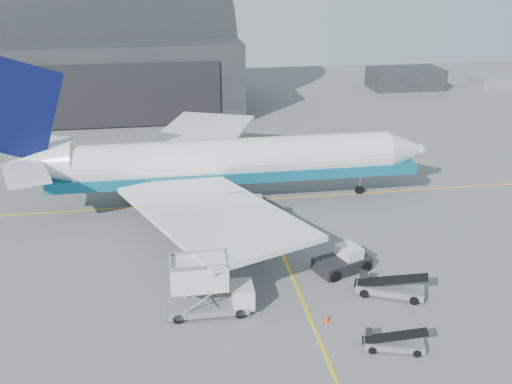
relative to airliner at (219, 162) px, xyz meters
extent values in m
plane|color=#565659|center=(4.27, -20.03, -4.43)|extent=(200.00, 200.00, 0.00)
cube|color=gold|center=(4.27, -0.03, -4.42)|extent=(80.00, 0.25, 0.02)
cube|color=gold|center=(4.27, -22.03, -4.42)|extent=(0.25, 40.00, 0.02)
cube|color=black|center=(-17.73, 44.97, 1.57)|extent=(50.00, 28.00, 12.00)
cube|color=black|center=(-17.73, 30.87, 0.57)|extent=(42.00, 0.40, 9.50)
cube|color=black|center=(42.27, 51.97, -4.43)|extent=(14.00, 8.00, 4.00)
cube|color=gray|center=(59.27, 47.97, -4.43)|extent=(8.00, 6.00, 2.80)
cylinder|color=white|center=(1.85, 0.00, 0.26)|extent=(32.49, 4.33, 4.33)
cone|color=white|center=(20.08, 0.00, 0.26)|extent=(3.97, 4.33, 4.33)
sphere|color=white|center=(21.88, 0.00, 0.26)|extent=(1.26, 1.26, 1.26)
cone|color=white|center=(-17.56, 0.00, 0.80)|extent=(6.32, 4.33, 4.33)
cube|color=black|center=(18.99, 0.00, 0.80)|extent=(2.35, 1.99, 0.63)
cube|color=#0E5875|center=(1.85, 0.00, -1.14)|extent=(37.90, 4.38, 1.08)
cube|color=white|center=(-1.76, -10.83, -0.64)|extent=(16.64, 22.13, 1.32)
cube|color=white|center=(-1.76, 10.83, -0.64)|extent=(16.64, 22.13, 1.32)
cube|color=white|center=(-18.01, -4.06, 1.34)|extent=(5.52, 7.55, 0.32)
cube|color=white|center=(-18.01, 4.06, 1.34)|extent=(5.52, 7.55, 0.32)
cube|color=#070B33|center=(-18.46, 0.00, 6.12)|extent=(8.37, 0.45, 10.40)
cylinder|color=gray|center=(0.94, -7.22, -2.09)|extent=(4.69, 2.44, 2.44)
cylinder|color=gray|center=(0.94, 7.22, -2.09)|extent=(4.69, 2.44, 2.44)
cylinder|color=#A5A5AA|center=(15.38, 0.00, -3.17)|extent=(0.25, 0.25, 2.53)
cylinder|color=black|center=(15.38, 0.00, -4.03)|extent=(0.99, 0.32, 0.99)
cylinder|color=black|center=(0.04, -2.89, -3.94)|extent=(1.17, 0.41, 1.17)
cylinder|color=black|center=(0.04, 2.89, -3.94)|extent=(1.17, 0.41, 1.17)
cube|color=gray|center=(-2.81, -20.25, -3.91)|extent=(5.79, 2.39, 0.48)
cube|color=silver|center=(-0.32, -20.29, -3.14)|extent=(1.57, 2.23, 1.53)
cube|color=black|center=(0.40, -20.30, -2.90)|extent=(0.10, 1.82, 0.86)
cube|color=silver|center=(-3.39, -20.24, -1.17)|extent=(4.06, 2.46, 1.92)
cylinder|color=black|center=(-0.62, -21.29, -4.05)|extent=(0.77, 0.30, 0.77)
cylinder|color=black|center=(-0.59, -19.28, -4.05)|extent=(0.77, 0.30, 0.77)
cylinder|color=black|center=(-5.03, -21.23, -4.05)|extent=(0.77, 0.30, 0.77)
cylinder|color=black|center=(-5.01, -19.21, -4.05)|extent=(0.77, 0.30, 0.77)
cube|color=black|center=(8.53, -15.87, -3.82)|extent=(5.04, 3.86, 1.01)
cube|color=silver|center=(9.16, -15.63, -2.93)|extent=(2.17, 2.43, 1.01)
cylinder|color=black|center=(10.39, -16.37, -3.99)|extent=(1.08, 0.72, 1.01)
cylinder|color=black|center=(9.61, -14.28, -3.99)|extent=(1.08, 0.72, 1.01)
cylinder|color=black|center=(7.46, -17.46, -3.99)|extent=(1.08, 0.72, 1.01)
cylinder|color=black|center=(6.68, -15.37, -3.99)|extent=(1.08, 0.72, 1.01)
cube|color=gray|center=(8.86, -26.38, -4.03)|extent=(4.12, 2.33, 0.40)
cube|color=black|center=(8.86, -26.38, -3.41)|extent=(4.24, 1.97, 1.13)
cube|color=black|center=(7.45, -25.48, -3.59)|extent=(0.52, 0.46, 0.53)
cylinder|color=black|center=(10.06, -27.36, -4.17)|extent=(0.57, 0.36, 0.53)
cylinder|color=black|center=(10.39, -26.16, -4.17)|extent=(0.57, 0.36, 0.53)
cylinder|color=black|center=(7.32, -26.59, -4.17)|extent=(0.57, 0.36, 0.53)
cylinder|color=black|center=(7.66, -25.40, -4.17)|extent=(0.57, 0.36, 0.53)
cube|color=gray|center=(11.02, -20.11, -3.92)|extent=(5.30, 3.64, 0.52)
cube|color=black|center=(11.02, -20.11, -3.12)|extent=(5.36, 3.26, 1.46)
cube|color=black|center=(9.40, -18.69, -3.35)|extent=(0.71, 0.65, 0.69)
cylinder|color=black|center=(12.35, -21.59, -4.09)|extent=(0.74, 0.54, 0.69)
cylinder|color=black|center=(13.02, -20.14, -4.09)|extent=(0.74, 0.54, 0.69)
cylinder|color=black|center=(9.02, -20.08, -4.09)|extent=(0.74, 0.54, 0.69)
cylinder|color=black|center=(9.68, -18.62, -4.09)|extent=(0.74, 0.54, 0.69)
cube|color=#FF3008|center=(5.33, -22.66, -4.42)|extent=(0.41, 0.41, 0.03)
cone|color=#FF3008|center=(5.33, -22.66, -4.14)|extent=(0.41, 0.41, 0.60)
camera|label=1|loc=(-4.93, -55.41, 19.30)|focal=40.00mm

